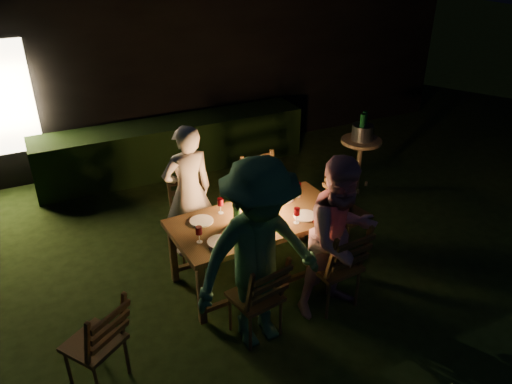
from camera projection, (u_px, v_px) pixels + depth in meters
name	position (u px, v px, depth m)	size (l,w,h in m)	color
garden_envelope	(155.00, 39.00, 9.40)	(40.00, 40.00, 3.20)	black
dining_table	(258.00, 224.00, 5.29)	(1.88, 1.01, 0.76)	#4B3119
chair_near_left	(256.00, 310.00, 4.69)	(0.50, 0.53, 0.97)	#4B3119
chair_near_right	(334.00, 279.00, 5.07)	(0.50, 0.53, 1.03)	#4B3119
chair_far_left	(193.00, 232.00, 5.88)	(0.45, 0.48, 0.95)	#4B3119
chair_far_right	(266.00, 209.00, 6.29)	(0.49, 0.52, 1.04)	#4B3119
chair_end	(347.00, 226.00, 6.00)	(0.52, 0.49, 0.96)	#4B3119
chair_spare	(98.00, 356.00, 4.19)	(0.61, 0.62, 0.95)	#4B3119
person_house_side	(188.00, 192.00, 5.67)	(0.59, 0.38, 1.61)	#F2DFCF
person_opp_right	(341.00, 238.00, 4.78)	(0.82, 0.64, 1.68)	#B57D8D
person_opp_left	(259.00, 256.00, 4.35)	(1.21, 0.70, 1.88)	#356A45
lantern	(260.00, 202.00, 5.24)	(0.16, 0.16, 0.35)	white
plate_far_left	(202.00, 221.00, 5.18)	(0.25, 0.25, 0.01)	white
plate_near_left	(220.00, 242.00, 4.84)	(0.25, 0.25, 0.01)	white
plate_far_right	(283.00, 198.00, 5.61)	(0.25, 0.25, 0.01)	white
plate_near_right	(305.00, 216.00, 5.27)	(0.25, 0.25, 0.01)	white
wineglass_a	(220.00, 206.00, 5.30)	(0.06, 0.06, 0.18)	#59070F
wineglass_b	(199.00, 235.00, 4.81)	(0.06, 0.06, 0.18)	#59070F
wineglass_c	(297.00, 215.00, 5.12)	(0.06, 0.06, 0.18)	#59070F
wineglass_d	(298.00, 190.00, 5.61)	(0.06, 0.06, 0.18)	#59070F
wineglass_e	(264.00, 226.00, 4.94)	(0.06, 0.06, 0.18)	silver
bottle_table	(237.00, 212.00, 5.08)	(0.07, 0.07, 0.28)	#0F471E
napkin_left	(261.00, 236.00, 4.94)	(0.18, 0.14, 0.01)	red
napkin_right	(317.00, 217.00, 5.25)	(0.18, 0.14, 0.01)	red
phone	(217.00, 248.00, 4.75)	(0.14, 0.07, 0.01)	black
side_table	(361.00, 146.00, 7.15)	(0.58, 0.58, 0.78)	brown
ice_bucket	(362.00, 132.00, 7.05)	(0.30, 0.30, 0.22)	#A5A8AD
bottle_bucket_a	(362.00, 131.00, 6.97)	(0.07, 0.07, 0.32)	#0F471E
bottle_bucket_b	(364.00, 128.00, 7.08)	(0.07, 0.07, 0.32)	#0F471E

